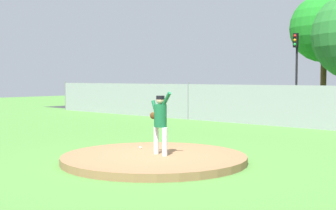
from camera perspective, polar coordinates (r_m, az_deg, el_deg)
name	(u,v)px	position (r m, az deg, el deg)	size (l,w,h in m)	color
ground_plane	(272,139)	(16.56, 12.79, -4.12)	(80.00, 80.00, 0.00)	#4C8438
pitchers_mound	(154,158)	(11.73, -1.74, -6.63)	(4.68, 4.68, 0.18)	olive
pitcher_youth	(160,119)	(11.60, -0.99, -1.70)	(0.79, 0.32, 1.61)	silver
baseball	(140,148)	(12.70, -3.45, -5.28)	(0.07, 0.07, 0.07)	white
chainlink_fence	(321,108)	(20.06, 18.40, -0.30)	(35.56, 0.07, 1.93)	gray
parked_car_burgundy	(270,103)	(25.85, 12.50, 0.24)	(2.16, 4.75, 1.61)	maroon
parked_car_white	(191,99)	(29.81, 2.82, 0.73)	(1.89, 4.58, 1.65)	silver
parked_car_silver	(225,100)	(28.17, 7.12, 0.57)	(1.97, 4.21, 1.66)	#B7BABF
traffic_light_near	(296,58)	(30.65, 15.57, 5.59)	(0.28, 0.46, 5.00)	black
tree_broad_right	(324,28)	(34.86, 18.78, 8.97)	(4.84, 4.84, 8.11)	#4C331E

